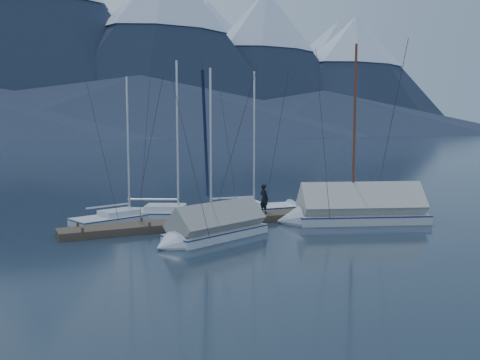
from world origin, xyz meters
The scene contains 10 objects.
ground centered at (0.00, 0.00, 0.00)m, with size 1000.00×1000.00×0.00m, color black.
mountain_range centered at (4.12, 370.45, 58.65)m, with size 877.00×584.00×150.50m.
dock centered at (0.00, 2.00, 0.11)m, with size 18.00×1.50×0.54m.
mooring_posts centered at (-0.50, 2.00, 0.35)m, with size 15.12×1.52×0.35m.
sailboat_open_left centered at (-4.65, 4.97, 0.14)m, with size 6.46×3.53×8.22m.
sailboat_open_mid centered at (-2.10, 4.16, 0.16)m, with size 7.08×4.96×9.21m.
sailboat_open_right centered at (2.30, 3.93, 0.15)m, with size 6.76×2.85×8.78m.
sailboat_covered_near centered at (5.10, -0.47, 0.50)m, with size 8.08×4.86×10.07m.
sailboat_covered_far centered at (-2.98, -1.06, 0.40)m, with size 6.06×3.67×8.16m.
person centered at (1.49, 2.15, 1.12)m, with size 0.57×0.38×1.57m, color black.
Camera 1 is at (-11.32, -21.35, 4.92)m, focal length 38.00 mm.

